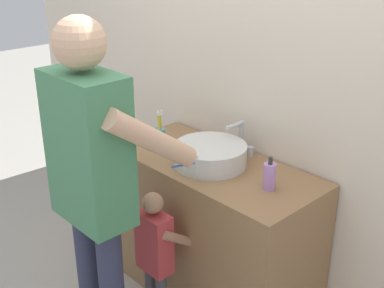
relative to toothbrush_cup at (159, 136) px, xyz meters
The scene contains 8 objects.
back_wall 0.70m from the toothbrush_cup, 43.03° to the left, with size 4.40×0.08×2.70m.
vanity_cabinet 0.61m from the toothbrush_cup, ahead, with size 1.19×0.54×0.84m, color olive.
sink_basin 0.39m from the toothbrush_cup, ahead, with size 0.38×0.38×0.11m.
faucet 0.46m from the toothbrush_cup, 32.85° to the left, with size 0.18×0.14×0.18m.
toothbrush_cup is the anchor object (origin of this frame).
soap_bottle 0.77m from the toothbrush_cup, ahead, with size 0.06×0.06×0.16m.
child_toddler 0.67m from the toothbrush_cup, 43.06° to the right, with size 0.25×0.25×0.81m.
adult_parent 0.73m from the toothbrush_cup, 63.17° to the right, with size 0.52×0.55×1.67m.
Camera 1 is at (1.66, -1.42, 1.97)m, focal length 46.93 mm.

